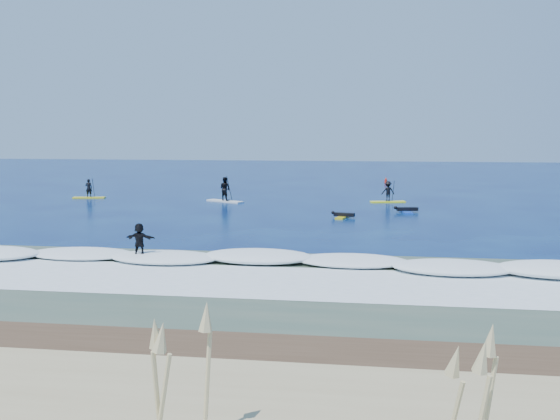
# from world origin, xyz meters

# --- Properties ---
(ground) EXTENTS (160.00, 160.00, 0.00)m
(ground) POSITION_xyz_m (0.00, 0.00, 0.00)
(ground) COLOR #030F44
(ground) RESTS_ON ground
(wet_sand_strip) EXTENTS (90.00, 5.00, 0.08)m
(wet_sand_strip) POSITION_xyz_m (0.00, -21.50, 0.00)
(wet_sand_strip) COLOR #432F1F
(wet_sand_strip) RESTS_ON ground
(shallow_water) EXTENTS (90.00, 13.00, 0.01)m
(shallow_water) POSITION_xyz_m (0.00, -14.00, 0.01)
(shallow_water) COLOR #354939
(shallow_water) RESTS_ON ground
(breaking_wave) EXTENTS (40.00, 6.00, 0.30)m
(breaking_wave) POSITION_xyz_m (0.00, -10.00, 0.00)
(breaking_wave) COLOR white
(breaking_wave) RESTS_ON ground
(whitewater) EXTENTS (34.00, 5.00, 0.02)m
(whitewater) POSITION_xyz_m (0.00, -13.00, 0.00)
(whitewater) COLOR silver
(whitewater) RESTS_ON ground
(sup_paddler_left) EXTENTS (2.69, 1.08, 1.83)m
(sup_paddler_left) POSITION_xyz_m (-17.34, 13.38, 0.57)
(sup_paddler_left) COLOR yellow
(sup_paddler_left) RESTS_ON ground
(sup_paddler_center) EXTENTS (3.24, 2.23, 2.27)m
(sup_paddler_center) POSITION_xyz_m (-5.55, 12.41, 0.85)
(sup_paddler_center) COLOR white
(sup_paddler_center) RESTS_ON ground
(sup_paddler_right) EXTENTS (2.81, 1.28, 1.91)m
(sup_paddler_right) POSITION_xyz_m (7.15, 13.78, 0.74)
(sup_paddler_right) COLOR #FFFD1B
(sup_paddler_right) RESTS_ON ground
(prone_paddler_near) EXTENTS (1.54, 2.01, 0.41)m
(prone_paddler_near) POSITION_xyz_m (4.05, 4.61, 0.14)
(prone_paddler_near) COLOR yellow
(prone_paddler_near) RESTS_ON ground
(prone_paddler_far) EXTENTS (1.67, 2.16, 0.44)m
(prone_paddler_far) POSITION_xyz_m (8.22, 7.98, 0.15)
(prone_paddler_far) COLOR blue
(prone_paddler_far) RESTS_ON ground
(wave_surfer) EXTENTS (2.13, 0.71, 1.52)m
(wave_surfer) POSITION_xyz_m (-4.04, -10.14, 0.85)
(wave_surfer) COLOR white
(wave_surfer) RESTS_ON breaking_wave
(marker_buoy) EXTENTS (0.29, 0.29, 0.69)m
(marker_buoy) POSITION_xyz_m (7.45, 31.44, 0.30)
(marker_buoy) COLOR red
(marker_buoy) RESTS_ON ground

